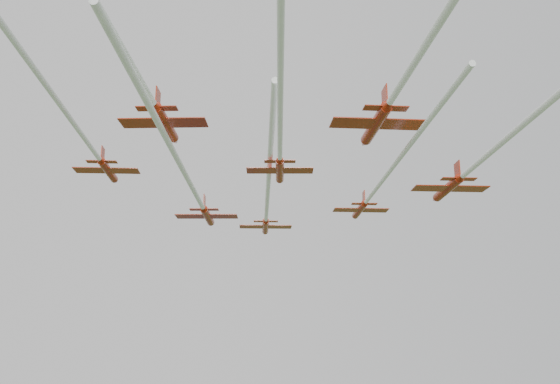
{
  "coord_description": "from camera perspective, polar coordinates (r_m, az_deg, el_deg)",
  "views": [
    {
      "loc": [
        -8.63,
        -88.42,
        37.78
      ],
      "look_at": [
        3.64,
        -5.39,
        60.8
      ],
      "focal_mm": 40.0,
      "sensor_mm": 36.0,
      "label": 1
    }
  ],
  "objects": [
    {
      "name": "jet_lead",
      "position": [
        95.27,
        -1.19,
        -0.98
      ],
      "size": [
        11.61,
        66.23,
        2.78
      ],
      "rotation": [
        0.0,
        0.0,
        -0.11
      ],
      "color": "#A11F09"
    },
    {
      "name": "jet_row3_left",
      "position": [
        72.55,
        -17.72,
        5.13
      ],
      "size": [
        9.26,
        55.72,
        2.52
      ],
      "rotation": [
        0.0,
        0.0,
        -0.1
      ],
      "color": "#A11F09"
    },
    {
      "name": "jet_row4_right",
      "position": [
        59.51,
        10.63,
        9.09
      ],
      "size": [
        10.0,
        45.36,
        2.96
      ],
      "rotation": [
        0.0,
        0.0,
        -0.06
      ],
      "color": "#A11F09"
    },
    {
      "name": "jet_row2_left",
      "position": [
        79.93,
        -8.07,
        0.52
      ],
      "size": [
        14.04,
        64.62,
        2.81
      ],
      "rotation": [
        0.0,
        0.0,
        -0.15
      ],
      "color": "#A11F09"
    },
    {
      "name": "jet_row2_right",
      "position": [
        81.84,
        8.94,
        0.52
      ],
      "size": [
        8.57,
        53.02,
        2.45
      ],
      "rotation": [
        0.0,
        0.0,
        -0.09
      ],
      "color": "#A11F09"
    },
    {
      "name": "jet_row4_left",
      "position": [
        54.87,
        -12.5,
        9.71
      ],
      "size": [
        11.52,
        43.95,
        2.56
      ],
      "rotation": [
        0.0,
        0.0,
        -0.18
      ],
      "color": "#A11F09"
    },
    {
      "name": "jet_row3_right",
      "position": [
        67.77,
        19.61,
        4.28
      ],
      "size": [
        10.61,
        67.42,
        2.86
      ],
      "rotation": [
        0.0,
        0.0,
        -0.09
      ],
      "color": "#A11F09"
    },
    {
      "name": "jet_row3_mid",
      "position": [
        66.11,
        0.0,
        4.94
      ],
      "size": [
        10.68,
        49.03,
        2.45
      ],
      "rotation": [
        0.0,
        0.0,
        -0.14
      ],
      "color": "#A11F09"
    }
  ]
}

